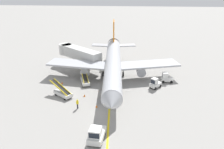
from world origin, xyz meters
TOP-DOWN VIEW (x-y plane):
  - ground_plane at (0.00, 0.00)m, footprint 300.00×300.00m
  - taxi_line_yellow at (0.31, 5.00)m, footprint 4.87×79.89m
  - airliner at (0.28, 13.92)m, footprint 28.56×35.32m
  - jet_bridge at (-8.94, 20.78)m, footprint 11.55×9.92m
  - pushback_tug at (-0.51, -6.71)m, footprint 2.25×3.77m
  - baggage_tug_near_wing at (8.83, 10.16)m, footprint 2.57×2.66m
  - baggage_tug_by_cargo_door at (11.39, 13.10)m, footprint 2.45×1.41m
  - belt_loader_forward_hold at (-8.39, 5.34)m, footprint 4.75×4.00m
  - belt_loader_aft_hold at (-5.29, 11.15)m, footprint 2.74×5.15m
  - baggage_cart_loaded at (0.43, 4.18)m, footprint 2.77×3.64m
  - ground_crew_marshaller at (-4.75, 1.28)m, footprint 0.36×0.24m
  - safety_cone_nose_left at (-4.41, 5.53)m, footprint 0.36×0.36m
  - safety_cone_nose_right at (-10.00, 10.70)m, footprint 0.36×0.36m
  - safety_cone_wingtip_left at (-1.66, 1.88)m, footprint 0.36×0.36m
  - safety_cone_wingtip_right at (-1.23, 6.45)m, footprint 0.36×0.36m

SIDE VIEW (x-z plane):
  - ground_plane at x=0.00m, z-range 0.00..0.00m
  - taxi_line_yellow at x=0.31m, z-range 0.00..0.01m
  - safety_cone_nose_left at x=-4.41m, z-range 0.00..0.44m
  - safety_cone_nose_right at x=-10.00m, z-range 0.00..0.44m
  - safety_cone_wingtip_left at x=-1.66m, z-range 0.00..0.44m
  - safety_cone_wingtip_right at x=-1.23m, z-range 0.00..0.44m
  - baggage_cart_loaded at x=0.43m, z-range 0.00..0.94m
  - belt_loader_forward_hold at x=-8.39m, z-range -0.52..2.07m
  - belt_loader_aft_hold at x=-5.29m, z-range -0.52..2.07m
  - ground_crew_marshaller at x=-4.75m, z-range 0.06..1.76m
  - baggage_tug_near_wing at x=8.83m, z-range -0.12..1.98m
  - baggage_tug_by_cargo_door at x=11.39m, z-range -0.12..1.98m
  - pushback_tug at x=-0.51m, z-range -0.11..2.09m
  - airliner at x=0.28m, z-range -1.63..8.47m
  - jet_bridge at x=-8.94m, z-range 1.12..5.97m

